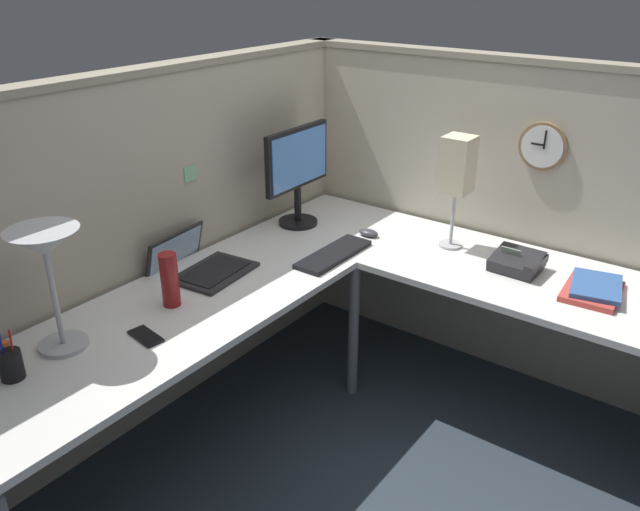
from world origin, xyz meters
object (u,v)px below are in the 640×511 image
book_stack (594,289)px  desk_lamp_paper (457,168)px  office_phone (518,263)px  thermos_flask (170,280)px  wall_clock (543,146)px  keyboard (334,254)px  monitor (298,169)px  pen_cup (11,364)px  laptop (197,264)px  desk_lamp_dome (46,252)px  cell_phone (146,336)px  computer_mouse (369,233)px

book_stack → desk_lamp_paper: desk_lamp_paper is taller
office_phone → book_stack: bearing=-94.4°
office_phone → book_stack: size_ratio=0.68×
thermos_flask → office_phone: thermos_flask is taller
book_stack → wall_clock: size_ratio=1.41×
thermos_flask → wall_clock: bearing=-32.6°
keyboard → wall_clock: wall_clock is taller
book_stack → wall_clock: 0.70m
monitor → book_stack: (0.11, -1.44, -0.27)m
office_phone → keyboard: bearing=116.1°
pen_cup → thermos_flask: (0.64, -0.04, 0.06)m
wall_clock → monitor: bearing=114.1°
office_phone → wall_clock: size_ratio=0.95×
keyboard → thermos_flask: 0.79m
laptop → desk_lamp_dome: (-0.71, -0.08, 0.34)m
thermos_flask → book_stack: bearing=-50.5°
cell_phone → computer_mouse: bearing=2.1°
laptop → desk_lamp_dome: bearing=-174.0°
desk_lamp_dome → wall_clock: 2.12m
wall_clock → cell_phone: bearing=154.0°
keyboard → book_stack: (0.33, -1.06, 0.01)m
pen_cup → book_stack: size_ratio=0.58×
pen_cup → office_phone: bearing=-30.4°
cell_phone → desk_lamp_paper: (1.40, -0.52, 0.38)m
desk_lamp_dome → book_stack: desk_lamp_dome is taller
laptop → book_stack: 1.67m
monitor → pen_cup: monitor is taller
keyboard → desk_lamp_dome: (-1.18, 0.33, 0.35)m
book_stack → desk_lamp_paper: 0.78m
pen_cup → thermos_flask: 0.64m
pen_cup → thermos_flask: size_ratio=0.82×
keyboard → desk_lamp_dome: bearing=164.2°
laptop → wall_clock: bearing=-42.9°
pen_cup → book_stack: pen_cup is taller
laptop → thermos_flask: 0.33m
pen_cup → cell_phone: bearing=-19.8°
monitor → book_stack: monitor is taller
cell_phone → book_stack: 1.77m
pen_cup → book_stack: 2.19m
wall_clock → computer_mouse: bearing=120.3°
desk_lamp_dome → office_phone: bearing=-34.6°
monitor → cell_phone: 1.24m
book_stack → desk_lamp_dome: bearing=137.4°
computer_mouse → wall_clock: (0.39, -0.67, 0.46)m
monitor → book_stack: size_ratio=1.62×
keyboard → pen_cup: size_ratio=2.39×
computer_mouse → office_phone: 0.74m
desk_lamp_paper → keyboard: bearing=138.5°
cell_phone → book_stack: book_stack is taller
office_phone → desk_lamp_paper: 0.50m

